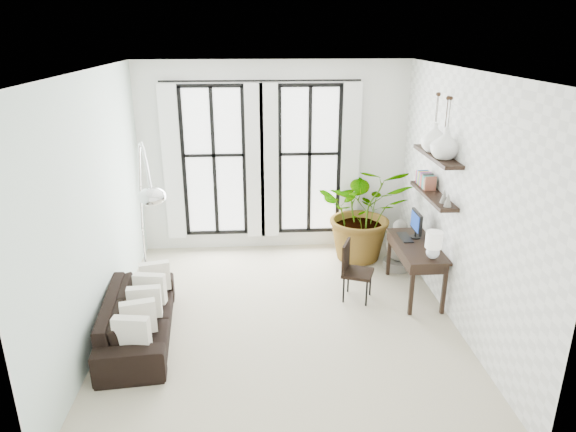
{
  "coord_description": "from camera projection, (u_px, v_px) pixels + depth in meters",
  "views": [
    {
      "loc": [
        -0.3,
        -5.95,
        3.63
      ],
      "look_at": [
        0.1,
        0.3,
        1.36
      ],
      "focal_mm": 32.0,
      "sensor_mm": 36.0,
      "label": 1
    }
  ],
  "objects": [
    {
      "name": "vase_b",
      "position": [
        435.0,
        138.0,
        6.9
      ],
      "size": [
        0.37,
        0.37,
        0.38
      ],
      "primitive_type": "imported",
      "color": "white",
      "rests_on": "shelf_upper"
    },
    {
      "name": "buddha",
      "position": [
        399.0,
        248.0,
        8.2
      ],
      "size": [
        0.46,
        0.46,
        0.83
      ],
      "color": "gray",
      "rests_on": "floor"
    },
    {
      "name": "plant",
      "position": [
        364.0,
        212.0,
        8.41
      ],
      "size": [
        1.64,
        1.46,
        1.65
      ],
      "primitive_type": "imported",
      "rotation": [
        0.0,
        0.0,
        -0.12
      ],
      "color": "#2D7228",
      "rests_on": "floor"
    },
    {
      "name": "vase_a",
      "position": [
        445.0,
        144.0,
        6.53
      ],
      "size": [
        0.37,
        0.37,
        0.38
      ],
      "primitive_type": "imported",
      "color": "white",
      "rests_on": "shelf_upper"
    },
    {
      "name": "wall_left",
      "position": [
        95.0,
        210.0,
        6.15
      ],
      "size": [
        0.0,
        5.0,
        5.0
      ],
      "primitive_type": "plane",
      "rotation": [
        1.57,
        0.0,
        1.57
      ],
      "color": "silver",
      "rests_on": "floor"
    },
    {
      "name": "arc_lamp",
      "position": [
        144.0,
        184.0,
        6.35
      ],
      "size": [
        0.74,
        1.39,
        2.38
      ],
      "color": "silver",
      "rests_on": "floor"
    },
    {
      "name": "desk_chair",
      "position": [
        353.0,
        267.0,
        7.22
      ],
      "size": [
        0.53,
        0.53,
        0.85
      ],
      "rotation": [
        0.0,
        0.0,
        -0.38
      ],
      "color": "black",
      "rests_on": "floor"
    },
    {
      "name": "desk",
      "position": [
        417.0,
        249.0,
        7.23
      ],
      "size": [
        0.55,
        1.31,
        1.16
      ],
      "color": "black",
      "rests_on": "floor"
    },
    {
      "name": "floor",
      "position": [
        282.0,
        319.0,
        6.83
      ],
      "size": [
        5.0,
        5.0,
        0.0
      ],
      "primitive_type": "plane",
      "color": "#B8B092",
      "rests_on": "ground"
    },
    {
      "name": "wall_back",
      "position": [
        274.0,
        158.0,
        8.63
      ],
      "size": [
        4.5,
        0.0,
        4.5
      ],
      "primitive_type": "plane",
      "rotation": [
        1.57,
        0.0,
        0.0
      ],
      "color": "white",
      "rests_on": "floor"
    },
    {
      "name": "wall_right",
      "position": [
        461.0,
        202.0,
        6.42
      ],
      "size": [
        0.0,
        5.0,
        5.0
      ],
      "primitive_type": "plane",
      "rotation": [
        1.57,
        0.0,
        -1.57
      ],
      "color": "white",
      "rests_on": "floor"
    },
    {
      "name": "sofa",
      "position": [
        138.0,
        317.0,
        6.33
      ],
      "size": [
        0.95,
        2.04,
        0.58
      ],
      "primitive_type": "imported",
      "rotation": [
        0.0,
        0.0,
        1.66
      ],
      "color": "black",
      "rests_on": "floor"
    },
    {
      "name": "wall_shelves",
      "position": [
        434.0,
        179.0,
        6.98
      ],
      "size": [
        0.25,
        1.3,
        0.6
      ],
      "color": "black",
      "rests_on": "wall_right"
    },
    {
      "name": "throw_pillows",
      "position": [
        145.0,
        302.0,
        6.27
      ],
      "size": [
        0.4,
        1.52,
        0.4
      ],
      "color": "silver",
      "rests_on": "sofa"
    },
    {
      "name": "windows",
      "position": [
        262.0,
        162.0,
        8.57
      ],
      "size": [
        3.26,
        0.13,
        2.65
      ],
      "color": "white",
      "rests_on": "wall_back"
    },
    {
      "name": "ceiling",
      "position": [
        281.0,
        71.0,
        5.74
      ],
      "size": [
        5.0,
        5.0,
        0.0
      ],
      "primitive_type": "plane",
      "color": "white",
      "rests_on": "wall_back"
    }
  ]
}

